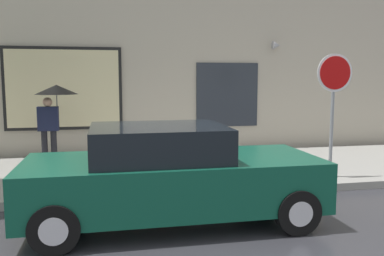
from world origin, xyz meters
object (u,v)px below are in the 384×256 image
stop_sign (334,91)px  fire_hydrant (164,163)px  parked_car (170,176)px  pedestrian_with_umbrella (54,101)px

stop_sign → fire_hydrant: bearing=175.9°
parked_car → fire_hydrant: (0.14, 1.82, -0.19)m
pedestrian_with_umbrella → stop_sign: (5.67, -2.51, 0.28)m
fire_hydrant → parked_car: bearing=-94.4°
parked_car → fire_hydrant: bearing=85.6°
fire_hydrant → pedestrian_with_umbrella: (-2.26, 2.27, 1.10)m
fire_hydrant → stop_sign: (3.41, -0.24, 1.39)m
parked_car → fire_hydrant: parked_car is taller
parked_car → pedestrian_with_umbrella: size_ratio=2.32×
parked_car → stop_sign: size_ratio=1.73×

